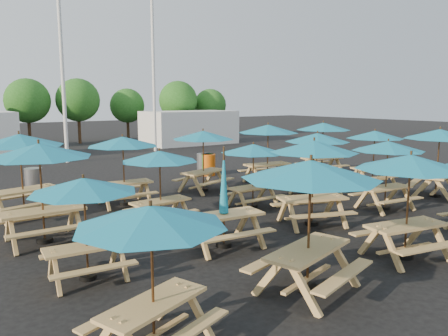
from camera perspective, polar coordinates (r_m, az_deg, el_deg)
ground at (r=14.64m, az=3.41°, el=-5.01°), size 120.00×120.00×0.00m
picnic_unit_0 at (r=6.11m, az=-9.51°, el=-7.08°), size 2.73×2.73×2.12m
picnic_unit_1 at (r=8.82m, az=-17.84°, el=-2.75°), size 2.25×2.25×2.06m
picnic_unit_2 at (r=11.46m, az=-22.98°, el=1.55°), size 2.56×2.56×2.51m
picnic_unit_3 at (r=14.29m, az=-25.15°, el=2.88°), size 3.05×3.05×2.54m
picnic_unit_4 at (r=7.95m, az=11.24°, el=-1.00°), size 3.07×3.07×2.49m
picnic_unit_5 at (r=10.47m, az=-0.02°, el=-5.02°), size 2.08×1.87×2.44m
picnic_unit_6 at (r=12.26m, az=-8.41°, el=1.10°), size 2.30×2.30×2.14m
picnic_unit_7 at (r=14.86m, az=-13.08°, el=2.99°), size 2.52×2.52×2.33m
picnic_unit_8 at (r=10.33m, az=23.16°, el=0.12°), size 2.81×2.81×2.37m
picnic_unit_9 at (r=12.34m, az=11.66°, el=2.25°), size 3.14×3.14×2.43m
picnic_unit_10 at (r=14.17m, az=3.86°, el=2.15°), size 2.16×2.16×2.12m
picnic_unit_11 at (r=16.73m, az=-2.74°, el=3.95°), size 2.96×2.96×2.37m
picnic_unit_13 at (r=14.82m, az=20.63°, el=2.31°), size 2.56×2.56×2.24m
picnic_unit_14 at (r=16.35m, az=12.08°, el=3.55°), size 2.48×2.48×2.33m
picnic_unit_15 at (r=18.42m, az=5.78°, el=4.76°), size 2.83×2.83×2.50m
picnic_unit_17 at (r=17.47m, az=26.34°, el=3.63°), size 3.23×3.23×2.50m
picnic_unit_18 at (r=18.90m, az=19.09°, el=3.83°), size 2.81×2.81×2.28m
picnic_unit_19 at (r=20.97m, az=12.83°, el=5.02°), size 2.93×2.93×2.47m
waste_bin_0 at (r=17.74m, az=-23.59°, el=-1.62°), size 0.62×0.62×1.00m
waste_bin_1 at (r=20.40m, az=-2.01°, el=0.43°), size 0.62×0.62×1.00m
waste_bin_2 at (r=20.49m, az=-2.19°, el=0.47°), size 0.62×0.62×1.00m
waste_bin_3 at (r=20.60m, az=-2.69°, el=0.51°), size 0.62×0.62×1.00m
mast_0 at (r=26.11m, az=-20.47°, el=13.85°), size 0.20×0.20×12.00m
mast_1 at (r=30.30m, az=-9.22°, el=13.54°), size 0.20×0.20×12.00m
event_tent_1 at (r=35.06m, az=-4.58°, el=5.30°), size 7.00×4.00×2.60m
tree_3 at (r=36.49m, az=-24.29°, el=8.00°), size 3.36×3.36×5.09m
tree_4 at (r=36.94m, az=-18.54°, el=8.41°), size 3.41×3.41×5.17m
tree_5 at (r=38.81m, az=-12.52°, el=7.95°), size 2.94×2.94×4.45m
tree_6 at (r=38.98m, az=-6.01°, el=8.78°), size 3.38×3.38×5.13m
tree_7 at (r=40.78m, az=-1.82°, el=8.22°), size 2.95×2.95×4.48m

